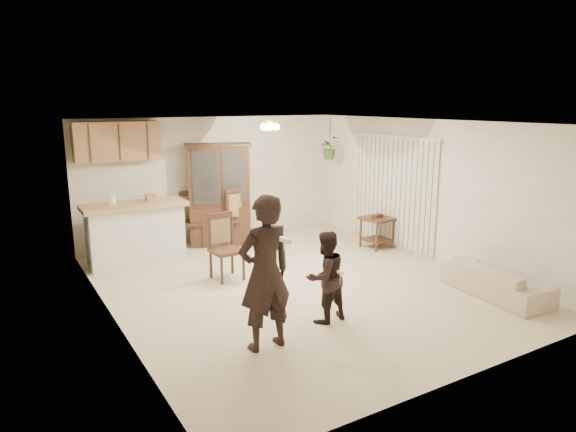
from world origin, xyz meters
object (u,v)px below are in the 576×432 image
china_hutch (219,195)px  chair_hutch_right (232,228)px  adult (265,274)px  child (325,271)px  chair_hutch_left (192,231)px  side_table (377,232)px  sofa (497,272)px  chair_bar (227,261)px

china_hutch → chair_hutch_right: bearing=-8.0°
adult → chair_hutch_right: adult is taller
adult → child: adult is taller
adult → china_hutch: 4.57m
china_hutch → chair_hutch_right: china_hutch is taller
chair_hutch_left → adult: bearing=-82.4°
side_table → sofa: bearing=-93.3°
chair_bar → chair_hutch_right: size_ratio=0.91×
china_hutch → chair_hutch_left: bearing=-174.4°
chair_bar → chair_hutch_left: chair_hutch_left is taller
child → chair_bar: child is taller
chair_hutch_right → chair_bar: bearing=57.7°
adult → china_hutch: bearing=-109.6°
adult → chair_hutch_left: bearing=-102.7°
child → chair_bar: (-0.42, 2.13, -0.38)m
sofa → chair_bar: size_ratio=1.77×
china_hutch → sofa: bearing=-43.9°
child → chair_hutch_left: size_ratio=1.25×
adult → side_table: size_ratio=2.68×
child → chair_bar: bearing=-85.0°
chair_hutch_right → adult: bearing=64.8°
chair_bar → chair_hutch_left: 2.13m
side_table → chair_hutch_left: bearing=147.4°
chair_hutch_left → chair_hutch_right: size_ratio=0.92×
chair_hutch_left → chair_hutch_right: bearing=-0.4°
adult → chair_bar: size_ratio=1.70×
china_hutch → chair_hutch_right: 0.70m
sofa → chair_hutch_left: bearing=36.7°
chair_bar → sofa: bearing=-44.2°
child → adult: bearing=7.9°
chair_hutch_left → china_hutch: bearing=3.8°
side_table → chair_hutch_left: 3.62m
chair_hutch_left → chair_hutch_right: chair_hutch_right is taller
sofa → chair_hutch_right: (-2.13, 4.56, -0.04)m
adult → chair_bar: (0.59, 2.39, -0.60)m
adult → chair_hutch_left: size_ratio=1.67×
sofa → child: (-2.66, 0.56, 0.31)m
china_hutch → side_table: 3.17m
sofa → china_hutch: 5.27m
adult → chair_bar: adult is taller
sofa → chair_hutch_left: chair_hutch_left is taller
chair_bar → chair_hutch_right: bearing=60.0°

